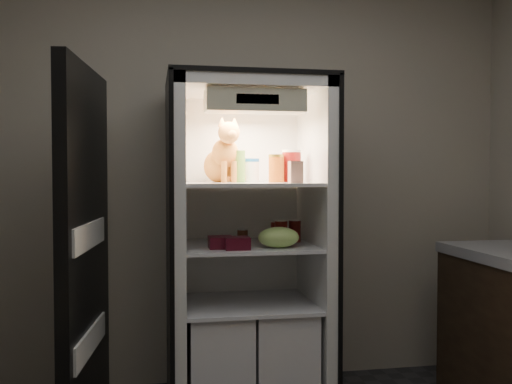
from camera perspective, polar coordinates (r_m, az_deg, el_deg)
room_shell at (r=1.93m, az=5.78°, el=10.08°), size 3.60×3.60×3.60m
refrigerator at (r=3.31m, az=-0.97°, el=-7.66°), size 0.90×0.72×1.88m
fridge_door at (r=2.87m, az=-16.72°, el=-6.77°), size 0.15×0.87×1.85m
tabby_cat at (r=3.28m, az=-3.35°, el=3.39°), size 0.33×0.36×0.37m
parmesan_shaker at (r=3.24m, az=-1.69°, el=2.58°), size 0.07×0.07×0.18m
mayo_tub at (r=3.33m, az=-0.52°, el=2.19°), size 0.10×0.10×0.14m
salsa_jar at (r=3.24m, az=2.04°, el=2.38°), size 0.09×0.09×0.16m
pepper_jar at (r=3.30m, az=3.57°, el=2.62°), size 0.11×0.11×0.19m
cream_carton at (r=3.05m, az=3.98°, el=2.01°), size 0.07×0.07×0.12m
soda_can_a at (r=3.31m, az=2.06°, el=-4.01°), size 0.07×0.07×0.12m
soda_can_b at (r=3.33m, az=3.90°, el=-3.91°), size 0.07×0.07×0.13m
soda_can_c at (r=3.22m, az=2.51°, el=-4.06°), size 0.07×0.07×0.14m
condiment_jar at (r=3.28m, az=-1.36°, el=-4.39°), size 0.06×0.06×0.09m
grape_bag at (r=3.09m, az=2.27°, el=-4.55°), size 0.22×0.16×0.11m
berry_box_left at (r=3.07m, az=-3.55°, el=-5.04°), size 0.13×0.13×0.06m
berry_box_right at (r=3.03m, az=-1.93°, el=-5.13°), size 0.13×0.13×0.07m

